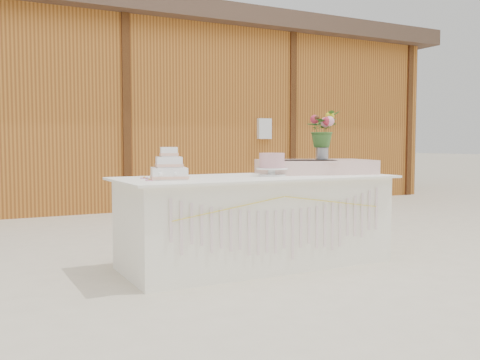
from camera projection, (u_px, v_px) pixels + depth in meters
name	position (u px, v px, depth m)	size (l,w,h in m)	color
ground	(256.00, 264.00, 4.66)	(80.00, 80.00, 0.00)	beige
barn	(96.00, 109.00, 9.83)	(12.60, 4.60, 3.30)	#B06D25
cake_table	(256.00, 220.00, 4.62)	(2.40, 1.00, 0.77)	white
wedding_cake	(169.00, 168.00, 4.22)	(0.35, 0.35, 0.26)	white
pink_cake_stand	(272.00, 163.00, 4.64)	(0.28, 0.28, 0.20)	white
satin_runner	(315.00, 167.00, 5.02)	(1.03, 0.59, 0.13)	beige
flower_vase	(322.00, 151.00, 5.10)	(0.12, 0.12, 0.16)	#ACACB1
bouquet	(322.00, 124.00, 5.08)	(0.31, 0.27, 0.35)	#3B6B2A
loose_flowers	(150.00, 179.00, 4.19)	(0.14, 0.33, 0.02)	pink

